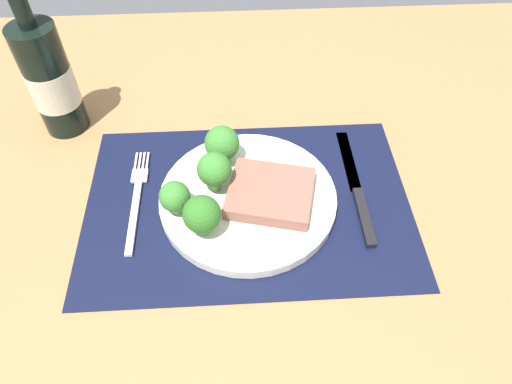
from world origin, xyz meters
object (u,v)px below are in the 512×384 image
plate (248,198)px  knife (358,193)px  wine_bottle (50,79)px  steak (270,193)px  fork (137,198)px

plate → knife: bearing=1.9°
knife → wine_bottle: size_ratio=0.88×
steak → fork: (-19.41, 2.16, -2.38)cm
steak → knife: bearing=5.5°
steak → wine_bottle: size_ratio=0.45×
fork → wine_bottle: 23.55cm
wine_bottle → fork: bearing=-52.2°
knife → wine_bottle: wine_bottle is taller
knife → wine_bottle: (-45.86, 18.14, 8.77)cm
fork → plate: bearing=-4.3°
plate → knife: size_ratio=1.11×
steak → fork: size_ratio=0.61×
plate → fork: 16.33cm
plate → wine_bottle: size_ratio=0.97×
plate → fork: bearing=175.0°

